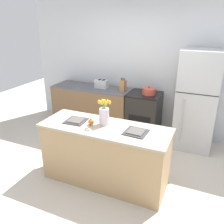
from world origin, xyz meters
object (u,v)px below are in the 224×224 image
(plate_setting_right, at_px, (136,132))
(refrigerator, at_px, (197,101))
(toaster, at_px, (102,84))
(pear_figurine, at_px, (91,122))
(knife_block, at_px, (123,86))
(flower_vase, at_px, (104,114))
(stove_range, at_px, (144,115))
(cooking_pot, at_px, (149,91))
(plate_setting_left, at_px, (76,121))

(plate_setting_right, bearing_deg, refrigerator, 69.52)
(toaster, bearing_deg, plate_setting_right, -51.85)
(pear_figurine, bearing_deg, refrigerator, 52.70)
(knife_block, bearing_deg, pear_figurine, -84.41)
(flower_vase, bearing_deg, toaster, 117.03)
(stove_range, relative_size, cooking_pot, 3.51)
(toaster, distance_m, knife_block, 0.49)
(refrigerator, xyz_separation_m, knife_block, (-1.40, -0.02, 0.12))
(refrigerator, relative_size, cooking_pot, 6.92)
(plate_setting_right, height_order, toaster, toaster)
(refrigerator, height_order, pear_figurine, refrigerator)
(flower_vase, distance_m, toaster, 1.77)
(stove_range, bearing_deg, refrigerator, 0.04)
(flower_vase, bearing_deg, refrigerator, 54.85)
(plate_setting_left, distance_m, cooking_pot, 1.71)
(stove_range, distance_m, plate_setting_right, 1.70)
(refrigerator, bearing_deg, plate_setting_right, -110.48)
(plate_setting_left, bearing_deg, cooking_pot, 68.55)
(toaster, height_order, knife_block, knife_block)
(flower_vase, relative_size, knife_block, 1.42)
(stove_range, distance_m, cooking_pot, 0.52)
(plate_setting_left, xyz_separation_m, plate_setting_right, (0.90, 0.00, 0.00))
(plate_setting_left, height_order, toaster, toaster)
(toaster, relative_size, cooking_pot, 1.09)
(stove_range, relative_size, pear_figurine, 7.19)
(plate_setting_right, distance_m, knife_block, 1.78)
(toaster, xyz_separation_m, knife_block, (0.49, -0.06, 0.03))
(refrigerator, xyz_separation_m, flower_vase, (-1.08, -1.54, 0.14))
(plate_setting_right, bearing_deg, knife_block, 116.78)
(refrigerator, bearing_deg, stove_range, -179.96)
(refrigerator, relative_size, knife_block, 6.59)
(knife_block, bearing_deg, toaster, 173.25)
(pear_figurine, height_order, toaster, toaster)
(refrigerator, distance_m, plate_setting_right, 1.71)
(stove_range, xyz_separation_m, cooking_pot, (0.08, -0.01, 0.51))
(cooking_pot, relative_size, knife_block, 0.95)
(stove_range, bearing_deg, pear_figurine, -100.14)
(pear_figurine, relative_size, cooking_pot, 0.49)
(plate_setting_left, relative_size, plate_setting_right, 1.00)
(plate_setting_right, relative_size, toaster, 1.07)
(stove_range, bearing_deg, cooking_pot, -8.30)
(plate_setting_left, bearing_deg, knife_block, 86.33)
(flower_vase, height_order, plate_setting_left, flower_vase)
(stove_range, distance_m, refrigerator, 1.05)
(plate_setting_left, distance_m, plate_setting_right, 0.90)
(knife_block, bearing_deg, plate_setting_right, -63.22)
(pear_figurine, bearing_deg, stove_range, 79.86)
(plate_setting_right, xyz_separation_m, knife_block, (-0.80, 1.58, 0.12))
(flower_vase, bearing_deg, plate_setting_right, -7.67)
(refrigerator, xyz_separation_m, toaster, (-1.89, 0.03, 0.10))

